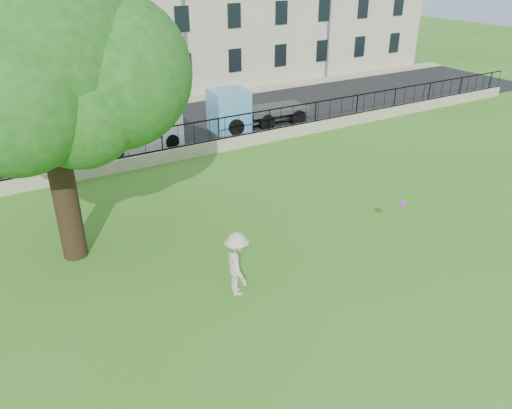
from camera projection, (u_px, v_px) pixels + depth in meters
ground at (313, 292)px, 14.76m from camera, size 120.00×120.00×0.00m
retaining_wall at (163, 156)px, 23.85m from camera, size 50.00×0.40×0.60m
iron_railing at (162, 139)px, 23.46m from camera, size 50.00×0.05×1.13m
street at (133, 135)px, 27.59m from camera, size 60.00×9.00×0.01m
sidewalk at (106, 111)px, 31.56m from camera, size 60.00×1.40×0.12m
tree at (32, 52)px, 13.62m from camera, size 8.01×6.21×9.89m
man at (237, 264)px, 14.29m from camera, size 1.01×1.42×1.98m
frisbee at (402, 203)px, 16.35m from camera, size 0.29×0.28×0.12m
white_van at (137, 131)px, 25.21m from camera, size 4.58×2.16×1.86m
blue_truck at (257, 107)px, 28.54m from camera, size 5.59×2.32×2.30m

